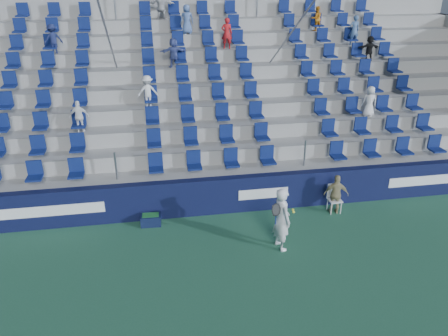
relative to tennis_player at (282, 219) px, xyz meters
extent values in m
plane|color=#296043|center=(-1.47, -0.93, -0.92)|extent=(70.00, 70.00, 0.00)
cube|color=#0E1336|center=(-1.47, 2.22, -0.32)|extent=(24.00, 0.30, 1.20)
cube|color=white|center=(-6.47, 2.06, -0.30)|extent=(3.20, 0.02, 0.34)
cube|color=white|center=(0.03, 2.06, -0.30)|extent=(1.60, 0.02, 0.34)
cube|color=white|center=(5.53, 2.06, -0.30)|extent=(2.40, 0.02, 0.34)
cube|color=gray|center=(-1.47, 2.79, -0.32)|extent=(24.00, 0.85, 1.20)
cube|color=gray|center=(-1.47, 3.64, -0.07)|extent=(24.00, 0.85, 1.70)
cube|color=gray|center=(-1.47, 4.49, 0.18)|extent=(24.00, 0.85, 2.20)
cube|color=gray|center=(-1.47, 5.34, 0.43)|extent=(24.00, 0.85, 2.70)
cube|color=gray|center=(-1.47, 6.19, 0.68)|extent=(24.00, 0.85, 3.20)
cube|color=gray|center=(-1.47, 7.04, 0.93)|extent=(24.00, 0.85, 3.70)
cube|color=gray|center=(-1.47, 7.89, 1.18)|extent=(24.00, 0.85, 4.20)
cube|color=gray|center=(-1.47, 8.74, 1.43)|extent=(24.00, 0.85, 4.70)
cube|color=gray|center=(-1.47, 9.59, 1.68)|extent=(24.00, 0.85, 5.20)
cube|color=gray|center=(-1.47, 10.27, 2.18)|extent=(24.00, 0.50, 6.20)
cube|color=#0E1C55|center=(-1.47, 2.79, 0.63)|extent=(16.05, 0.50, 0.70)
cube|color=#0E1C55|center=(-1.47, 3.64, 1.13)|extent=(16.05, 0.50, 0.70)
cube|color=#0E1C55|center=(-1.47, 4.49, 1.63)|extent=(16.05, 0.50, 0.70)
cube|color=#0E1C55|center=(-1.47, 5.34, 2.13)|extent=(16.05, 0.50, 0.70)
cube|color=#0E1C55|center=(-1.47, 6.19, 2.63)|extent=(16.05, 0.50, 0.70)
cube|color=#0E1C55|center=(-1.47, 7.04, 3.13)|extent=(16.05, 0.50, 0.70)
cube|color=#0E1C55|center=(-1.47, 7.89, 3.63)|extent=(16.05, 0.50, 0.70)
cube|color=#0E1C55|center=(-1.47, 8.74, 4.13)|extent=(16.05, 0.50, 0.70)
cube|color=#0E1C55|center=(-1.47, 9.59, 4.63)|extent=(16.05, 0.50, 0.70)
cylinder|color=gray|center=(-4.47, 6.19, 3.43)|extent=(0.06, 7.68, 4.55)
cylinder|color=gray|center=(1.53, 6.19, 3.43)|extent=(0.06, 7.68, 4.55)
imported|color=silver|center=(-3.37, 5.29, 2.32)|extent=(0.73, 0.45, 1.10)
imported|color=#426191|center=(5.23, 7.84, 3.87)|extent=(0.44, 0.29, 1.19)
imported|color=red|center=(-0.14, 7.84, 3.87)|extent=(0.45, 0.31, 1.18)
imported|color=#435295|center=(-2.32, 6.99, 3.32)|extent=(1.05, 0.46, 1.09)
imported|color=silver|center=(4.51, 4.44, 1.83)|extent=(0.57, 0.40, 1.10)
imported|color=#456299|center=(-1.62, 8.69, 4.34)|extent=(0.59, 0.42, 1.13)
imported|color=black|center=(5.57, 6.99, 3.26)|extent=(0.92, 0.34, 0.98)
imported|color=#182049|center=(-6.73, 7.84, 3.81)|extent=(0.77, 0.59, 1.06)
imported|color=silver|center=(-2.59, 9.54, 4.85)|extent=(1.12, 0.66, 1.15)
imported|color=white|center=(-5.62, 4.44, 1.80)|extent=(0.63, 0.29, 1.05)
imported|color=orange|center=(3.88, 8.69, 4.27)|extent=(0.51, 0.41, 0.99)
imported|color=white|center=(0.00, 0.00, 0.00)|extent=(0.59, 0.76, 1.84)
cylinder|color=navy|center=(-0.25, -0.25, 0.15)|extent=(0.03, 0.03, 0.28)
torus|color=black|center=(-0.25, -0.25, 0.45)|extent=(0.30, 0.17, 0.28)
plane|color=#262626|center=(-0.25, -0.25, 0.45)|extent=(0.30, 0.16, 0.29)
sphere|color=yellow|center=(0.25, -0.20, 0.31)|extent=(0.07, 0.07, 0.07)
sphere|color=yellow|center=(0.25, -0.14, 0.34)|extent=(0.07, 0.07, 0.07)
cube|color=white|center=(2.26, 1.62, -0.50)|extent=(0.42, 0.42, 0.04)
cube|color=white|center=(2.26, 1.81, -0.26)|extent=(0.40, 0.05, 0.50)
cylinder|color=white|center=(2.10, 1.46, -0.72)|extent=(0.03, 0.03, 0.40)
cylinder|color=white|center=(2.42, 1.46, -0.72)|extent=(0.03, 0.03, 0.40)
cylinder|color=white|center=(2.10, 1.78, -0.72)|extent=(0.03, 0.03, 0.40)
cylinder|color=white|center=(2.42, 1.78, -0.72)|extent=(0.03, 0.03, 0.40)
imported|color=tan|center=(2.26, 1.57, -0.27)|extent=(0.82, 0.52, 1.31)
cube|color=#0E1736|center=(-3.54, 1.82, -0.76)|extent=(0.62, 0.43, 0.33)
cube|color=#1E662D|center=(-3.54, 1.82, -0.68)|extent=(0.51, 0.31, 0.20)
camera|label=1|loc=(-3.27, -9.79, 6.17)|focal=35.00mm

